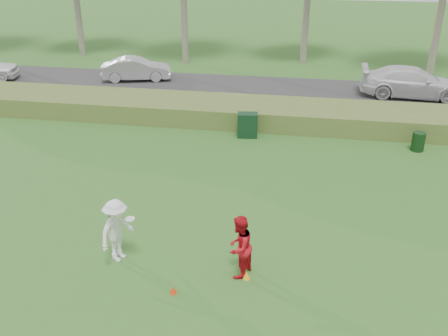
% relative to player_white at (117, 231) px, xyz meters
% --- Properties ---
extents(ground, '(120.00, 120.00, 0.00)m').
position_rel_player_white_xyz_m(ground, '(2.32, -0.43, -0.91)').
color(ground, '#295E1F').
rests_on(ground, ground).
extents(reed_strip, '(80.00, 3.00, 0.90)m').
position_rel_player_white_xyz_m(reed_strip, '(2.32, 11.57, -0.46)').
color(reed_strip, '#4D6628').
rests_on(reed_strip, ground).
extents(park_road, '(80.00, 6.00, 0.06)m').
position_rel_player_white_xyz_m(park_road, '(2.32, 16.57, -0.88)').
color(park_road, '#2D2D2D').
rests_on(park_road, ground).
extents(player_white, '(1.06, 1.34, 1.83)m').
position_rel_player_white_xyz_m(player_white, '(0.00, 0.00, 0.00)').
color(player_white, white).
rests_on(player_white, ground).
extents(player_red, '(0.91, 1.02, 1.75)m').
position_rel_player_white_xyz_m(player_red, '(3.36, -0.14, -0.04)').
color(player_red, red).
rests_on(player_red, ground).
extents(cone_orange, '(0.18, 0.18, 0.20)m').
position_rel_player_white_xyz_m(cone_orange, '(1.85, -1.16, -0.82)').
color(cone_orange, '#EB380C').
rests_on(cone_orange, ground).
extents(cone_yellow, '(0.20, 0.20, 0.22)m').
position_rel_player_white_xyz_m(cone_yellow, '(3.58, -0.27, -0.80)').
color(cone_yellow, '#FFB11A').
rests_on(cone_yellow, ground).
extents(utility_cabinet, '(0.93, 0.64, 1.09)m').
position_rel_player_white_xyz_m(utility_cabinet, '(2.31, 9.61, -0.37)').
color(utility_cabinet, black).
rests_on(utility_cabinet, ground).
extents(trash_bin, '(0.62, 0.62, 0.79)m').
position_rel_player_white_xyz_m(trash_bin, '(9.44, 9.30, -0.52)').
color(trash_bin, black).
rests_on(trash_bin, ground).
extents(car_mid, '(4.31, 2.47, 1.35)m').
position_rel_player_white_xyz_m(car_mid, '(-5.45, 17.47, -0.18)').
color(car_mid, silver).
rests_on(car_mid, park_road).
extents(car_right, '(5.53, 2.41, 1.58)m').
position_rel_player_white_xyz_m(car_right, '(10.33, 16.82, -0.06)').
color(car_right, silver).
rests_on(car_right, park_road).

